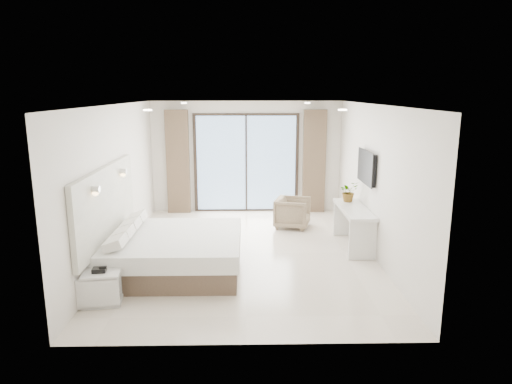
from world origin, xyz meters
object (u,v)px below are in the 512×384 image
at_px(nightstand, 102,288).
at_px(console_desk, 354,218).
at_px(armchair, 293,211).
at_px(bed, 173,252).

distance_m(nightstand, console_desk, 4.69).
distance_m(nightstand, armchair, 4.72).
bearing_deg(bed, armchair, 47.48).
relative_size(console_desk, armchair, 2.18).
height_order(bed, nightstand, bed).
distance_m(console_desk, armchair, 1.67).
height_order(nightstand, console_desk, console_desk).
height_order(console_desk, armchair, console_desk).
bearing_deg(nightstand, console_desk, 21.76).
relative_size(bed, console_desk, 1.38).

